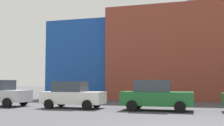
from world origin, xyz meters
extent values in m
cube|color=brown|center=(2.11, 20.79, 4.42)|extent=(18.96, 10.56, 8.84)
cube|color=#19479E|center=(-10.69, 20.79, 4.02)|extent=(6.62, 9.50, 8.03)
cylinder|color=slate|center=(2.11, 20.79, 9.84)|extent=(4.00, 4.00, 2.00)
cylinder|color=black|center=(-11.24, 8.20, 0.32)|extent=(0.64, 0.22, 0.64)
cylinder|color=black|center=(-11.24, 6.35, 0.32)|extent=(0.64, 0.22, 0.64)
cube|color=white|center=(-6.93, 7.27, 0.69)|extent=(4.00, 1.71, 0.76)
cube|color=#333D47|center=(-7.17, 7.27, 1.40)|extent=(2.00, 1.52, 0.67)
cylinder|color=black|center=(-5.64, 8.15, 0.30)|extent=(0.61, 0.21, 0.61)
cylinder|color=black|center=(-5.64, 6.40, 0.30)|extent=(0.61, 0.21, 0.61)
cylinder|color=black|center=(-8.21, 8.15, 0.30)|extent=(0.61, 0.21, 0.61)
cylinder|color=black|center=(-8.21, 6.40, 0.30)|extent=(0.61, 0.21, 0.61)
cube|color=#1E662D|center=(-1.53, 7.27, 0.72)|extent=(4.18, 1.79, 0.80)
cube|color=#333D47|center=(-1.78, 7.27, 1.46)|extent=(2.09, 1.59, 0.70)
cylinder|color=black|center=(-0.19, 8.19, 0.32)|extent=(0.64, 0.22, 0.64)
cylinder|color=black|center=(-0.19, 6.36, 0.32)|extent=(0.64, 0.22, 0.64)
cylinder|color=black|center=(-2.87, 8.19, 0.32)|extent=(0.64, 0.22, 0.64)
cylinder|color=black|center=(-2.87, 6.36, 0.32)|extent=(0.64, 0.22, 0.64)
camera|label=1|loc=(0.46, -9.34, 1.66)|focal=44.37mm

